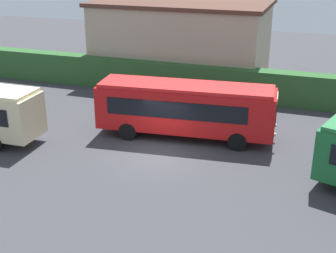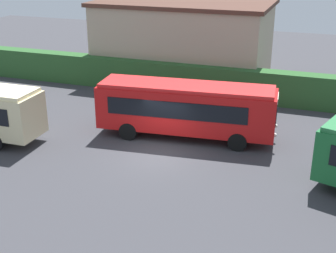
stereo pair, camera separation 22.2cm
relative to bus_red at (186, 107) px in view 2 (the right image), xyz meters
name	(u,v)px [view 2 (the right image)]	position (x,y,z in m)	size (l,w,h in m)	color
ground_plane	(158,154)	(-0.66, -2.68, -1.79)	(76.33, 76.33, 0.00)	#38383D
bus_red	(186,107)	(0.00, 0.00, 0.00)	(10.04, 3.39, 3.09)	red
person_center	(16,114)	(-9.89, -1.95, -0.92)	(0.43, 0.34, 1.65)	black
hedge_row	(209,82)	(-0.66, 7.57, -0.67)	(50.16, 1.26, 2.24)	#2A5829
depot_building	(184,40)	(-3.86, 11.61, 1.27)	(13.30, 8.07, 6.10)	tan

